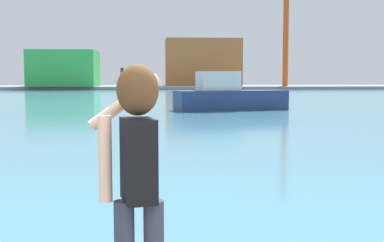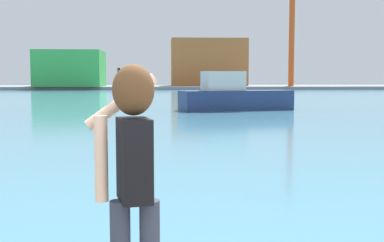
% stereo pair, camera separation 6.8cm
% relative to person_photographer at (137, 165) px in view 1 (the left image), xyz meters
% --- Properties ---
extents(ground_plane, '(220.00, 220.00, 0.00)m').
position_rel_person_photographer_xyz_m(ground_plane, '(0.62, 49.08, -1.65)').
color(ground_plane, '#334751').
extents(harbor_water, '(140.00, 100.00, 0.02)m').
position_rel_person_photographer_xyz_m(harbor_water, '(0.62, 51.08, -1.64)').
color(harbor_water, teal).
rests_on(harbor_water, ground_plane).
extents(far_shore_dock, '(140.00, 20.00, 0.54)m').
position_rel_person_photographer_xyz_m(far_shore_dock, '(0.62, 91.08, -1.37)').
color(far_shore_dock, gray).
rests_on(far_shore_dock, ground_plane).
extents(person_photographer, '(0.53, 0.54, 1.74)m').
position_rel_person_photographer_xyz_m(person_photographer, '(0.00, 0.00, 0.00)').
color(person_photographer, '#2D3342').
rests_on(person_photographer, quay_promenade).
extents(boat_moored, '(7.78, 3.87, 2.57)m').
position_rel_person_photographer_xyz_m(boat_moored, '(5.02, 29.68, -0.71)').
color(boat_moored, navy).
rests_on(boat_moored, harbor_water).
extents(warehouse_left, '(11.17, 10.30, 6.16)m').
position_rel_person_photographer_xyz_m(warehouse_left, '(-15.46, 85.56, 1.98)').
color(warehouse_left, green).
rests_on(warehouse_left, far_shore_dock).
extents(warehouse_right, '(13.99, 8.28, 8.71)m').
position_rel_person_photographer_xyz_m(warehouse_right, '(9.22, 91.81, 3.25)').
color(warehouse_right, '#B26633').
rests_on(warehouse_right, far_shore_dock).
extents(port_crane, '(9.26, 2.48, 19.67)m').
position_rel_person_photographer_xyz_m(port_crane, '(22.81, 85.72, 10.37)').
color(port_crane, '#D84C19').
rests_on(port_crane, far_shore_dock).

